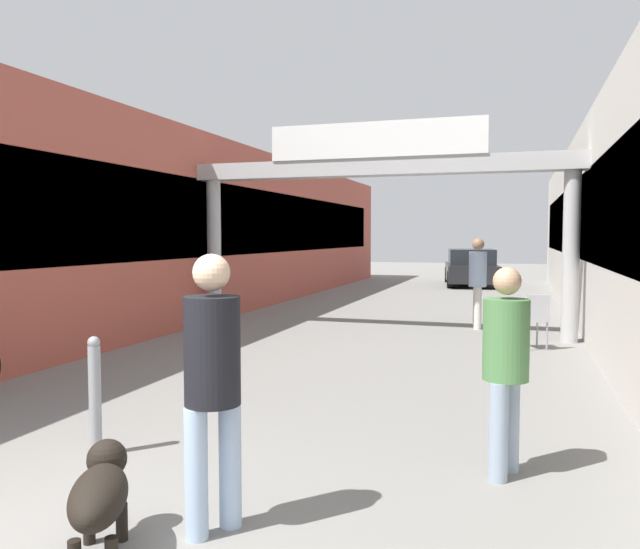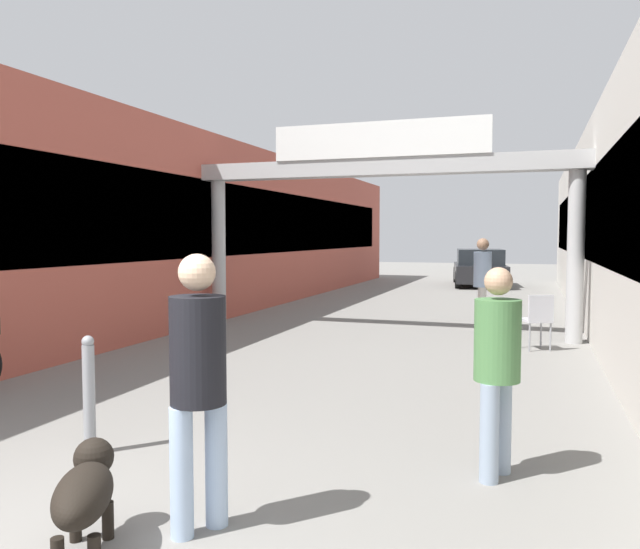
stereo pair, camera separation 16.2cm
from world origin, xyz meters
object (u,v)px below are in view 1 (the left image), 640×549
(pedestrian_companion, at_px, (506,359))
(bollard_post_metal, at_px, (95,395))
(pedestrian_with_dog, at_px, (212,375))
(parked_car_black, at_px, (471,268))
(dog_on_leash, at_px, (101,491))
(cafe_chair_aluminium_nearer, at_px, (535,316))
(pedestrian_carrying_crate, at_px, (478,277))

(pedestrian_companion, bearing_deg, bollard_post_metal, -170.14)
(pedestrian_with_dog, distance_m, pedestrian_companion, 2.23)
(pedestrian_with_dog, height_order, pedestrian_companion, pedestrian_with_dog)
(pedestrian_companion, bearing_deg, parked_car_black, 94.83)
(dog_on_leash, distance_m, bollard_post_metal, 1.72)
(cafe_chair_aluminium_nearer, xyz_separation_m, parked_car_black, (-1.90, 12.94, 0.10))
(cafe_chair_aluminium_nearer, bearing_deg, dog_on_leash, -108.39)
(pedestrian_companion, xyz_separation_m, bollard_post_metal, (-3.22, -0.56, -0.39))
(dog_on_leash, relative_size, parked_car_black, 0.20)
(bollard_post_metal, relative_size, parked_car_black, 0.24)
(bollard_post_metal, height_order, cafe_chair_aluminium_nearer, bollard_post_metal)
(pedestrian_with_dog, relative_size, cafe_chair_aluminium_nearer, 1.92)
(dog_on_leash, height_order, parked_car_black, parked_car_black)
(pedestrian_carrying_crate, xyz_separation_m, parked_car_black, (-0.89, 10.88, -0.37))
(cafe_chair_aluminium_nearer, distance_m, parked_car_black, 13.08)
(pedestrian_carrying_crate, relative_size, bollard_post_metal, 1.78)
(pedestrian_carrying_crate, relative_size, dog_on_leash, 2.15)
(pedestrian_companion, bearing_deg, pedestrian_with_dog, -138.61)
(pedestrian_with_dog, relative_size, dog_on_leash, 2.07)
(bollard_post_metal, distance_m, cafe_chair_aluminium_nearer, 7.11)
(bollard_post_metal, bearing_deg, parked_car_black, 85.04)
(pedestrian_carrying_crate, distance_m, bollard_post_metal, 8.62)
(pedestrian_with_dog, relative_size, parked_car_black, 0.41)
(pedestrian_with_dog, xyz_separation_m, bollard_post_metal, (-1.55, 0.91, -0.47))
(pedestrian_with_dog, height_order, bollard_post_metal, pedestrian_with_dog)
(pedestrian_companion, distance_m, cafe_chair_aluminium_nearer, 5.62)
(dog_on_leash, bearing_deg, cafe_chair_aluminium_nearer, 71.61)
(pedestrian_companion, bearing_deg, dog_on_leash, -138.54)
(cafe_chair_aluminium_nearer, bearing_deg, pedestrian_companion, -93.47)
(pedestrian_companion, bearing_deg, pedestrian_carrying_crate, 95.01)
(pedestrian_companion, height_order, cafe_chair_aluminium_nearer, pedestrian_companion)
(pedestrian_with_dog, relative_size, bollard_post_metal, 1.72)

